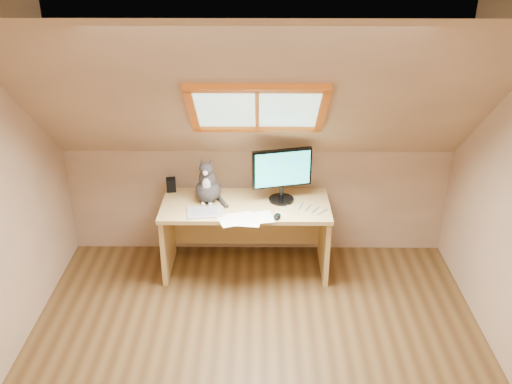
{
  "coord_description": "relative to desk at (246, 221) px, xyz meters",
  "views": [
    {
      "loc": [
        0.03,
        -2.99,
        2.91
      ],
      "look_at": [
        -0.01,
        1.0,
        0.96
      ],
      "focal_mm": 40.0,
      "sensor_mm": 36.0,
      "label": 1
    }
  ],
  "objects": [
    {
      "name": "cables",
      "position": [
        0.47,
        -0.18,
        0.21
      ],
      "size": [
        0.51,
        0.26,
        0.01
      ],
      "color": "silver",
      "rests_on": "desk"
    },
    {
      "name": "desk",
      "position": [
        0.0,
        0.0,
        0.0
      ],
      "size": [
        1.45,
        0.64,
        0.66
      ],
      "color": "tan",
      "rests_on": "ground"
    },
    {
      "name": "graphics_tablet",
      "position": [
        -0.34,
        -0.24,
        0.22
      ],
      "size": [
        0.32,
        0.25,
        0.01
      ],
      "primitive_type": "cube",
      "rotation": [
        0.0,
        0.0,
        0.15
      ],
      "color": "#B2B2B7",
      "rests_on": "desk"
    },
    {
      "name": "room_shell",
      "position": [
        0.1,
        -1.54,
        0.98
      ],
      "size": [
        3.52,
        3.52,
        2.41
      ],
      "color": "tan",
      "rests_on": "ground"
    },
    {
      "name": "desk_speaker",
      "position": [
        -0.68,
        0.19,
        0.27
      ],
      "size": [
        0.1,
        0.1,
        0.12
      ],
      "primitive_type": "cube",
      "rotation": [
        0.0,
        0.0,
        0.18
      ],
      "color": "black",
      "rests_on": "desk"
    },
    {
      "name": "mouse",
      "position": [
        0.27,
        -0.32,
        0.23
      ],
      "size": [
        0.07,
        0.11,
        0.03
      ],
      "primitive_type": "ellipsoid",
      "rotation": [
        0.0,
        0.0,
        -0.16
      ],
      "color": "black",
      "rests_on": "desk"
    },
    {
      "name": "monitor",
      "position": [
        0.31,
        -0.0,
        0.49
      ],
      "size": [
        0.51,
        0.22,
        0.48
      ],
      "color": "black",
      "rests_on": "desk"
    },
    {
      "name": "cat",
      "position": [
        -0.33,
        -0.01,
        0.36
      ],
      "size": [
        0.24,
        0.29,
        0.41
      ],
      "color": "#3B3634",
      "rests_on": "desk"
    },
    {
      "name": "papers",
      "position": [
        -0.02,
        -0.32,
        0.21
      ],
      "size": [
        0.35,
        0.3,
        0.01
      ],
      "color": "white",
      "rests_on": "desk"
    },
    {
      "name": "ground",
      "position": [
        0.1,
        -1.44,
        -0.45
      ],
      "size": [
        3.5,
        3.5,
        0.0
      ],
      "primitive_type": "plane",
      "color": "brown",
      "rests_on": "ground"
    }
  ]
}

